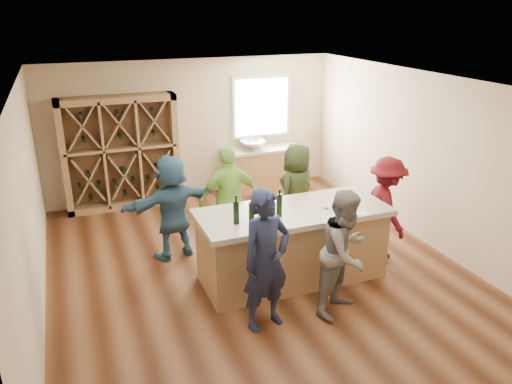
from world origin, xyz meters
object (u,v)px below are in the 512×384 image
object	(u,v)px
wine_bottle_e	(279,205)
person_near_right	(345,253)
wine_rack	(121,153)
sink	(253,145)
person_server	(386,207)
wine_bottle_d	(273,212)
person_near_left	(266,261)
wine_bottle_b	(252,214)
person_far_mid	(229,199)
person_far_right	(297,192)
person_far_left	(173,207)
tasting_counter_base	(292,247)
wine_bottle_a	(236,212)
wine_bottle_c	(261,206)

from	to	relation	value
wine_bottle_e	person_near_right	distance (m)	1.09
wine_rack	person_near_right	world-z (taller)	wine_rack
sink	person_server	world-z (taller)	person_server
wine_bottle_d	person_near_left	xyz separation A→B (m)	(-0.38, -0.67, -0.31)
sink	wine_bottle_b	bearing A→B (deg)	-111.21
person_far_mid	person_far_right	distance (m)	1.18
person_near_left	person_server	world-z (taller)	person_near_left
wine_bottle_e	person_far_mid	xyz separation A→B (m)	(-0.26, 1.38, -0.37)
person_far_mid	person_far_left	xyz separation A→B (m)	(-0.91, 0.06, -0.03)
sink	person_near_right	distance (m)	4.71
tasting_counter_base	person_far_right	bearing A→B (deg)	62.09
wine_rack	sink	world-z (taller)	wine_rack
wine_bottle_a	person_far_left	bearing A→B (deg)	110.38
wine_bottle_a	wine_bottle_c	bearing A→B (deg)	10.90
wine_bottle_e	sink	bearing A→B (deg)	74.21
person_near_left	person_far_right	xyz separation A→B (m)	(1.45, 2.16, -0.07)
wine_bottle_a	wine_bottle_c	world-z (taller)	wine_bottle_a
wine_bottle_c	person_far_right	distance (m)	1.80
person_near_right	person_far_right	bearing A→B (deg)	49.68
wine_bottle_d	wine_bottle_e	size ratio (longest dim) A/B	0.83
wine_bottle_a	wine_bottle_b	xyz separation A→B (m)	(0.18, -0.10, -0.01)
wine_rack	wine_bottle_e	size ratio (longest dim) A/B	6.88
wine_bottle_b	wine_bottle_c	world-z (taller)	wine_bottle_c
wine_bottle_b	person_far_left	bearing A→B (deg)	114.85
tasting_counter_base	wine_bottle_c	xyz separation A→B (m)	(-0.52, -0.08, 0.74)
sink	wine_bottle_c	distance (m)	3.99
wine_bottle_d	tasting_counter_base	bearing A→B (deg)	31.73
wine_bottle_c	person_far_left	xyz separation A→B (m)	(-0.92, 1.39, -0.40)
wine_bottle_b	person_far_mid	world-z (taller)	person_far_mid
person_server	person_far_right	distance (m)	1.49
tasting_counter_base	wine_bottle_d	size ratio (longest dim) A/B	9.82
wine_rack	person_far_right	size ratio (longest dim) A/B	1.32
wine_rack	person_far_mid	distance (m)	2.86
sink	wine_bottle_c	xyz separation A→B (m)	(-1.32, -3.76, 0.22)
sink	person_far_right	xyz separation A→B (m)	(-0.15, -2.45, -0.18)
wine_bottle_b	person_far_right	distance (m)	2.05
person_near_left	person_near_right	world-z (taller)	person_near_left
person_far_left	wine_bottle_b	bearing A→B (deg)	101.77
wine_bottle_c	person_far_left	world-z (taller)	person_far_left
person_far_right	person_far_left	bearing A→B (deg)	-31.37
sink	person_far_mid	distance (m)	2.78
wine_rack	wine_bottle_e	xyz separation A→B (m)	(1.62, -3.88, 0.14)
wine_bottle_b	person_far_right	xyz separation A→B (m)	(1.37, 1.48, -0.40)
person_near_right	person_far_left	xyz separation A→B (m)	(-1.71, 2.30, 0.00)
person_server	person_far_left	size ratio (longest dim) A/B	0.96
sink	wine_bottle_c	bearing A→B (deg)	-109.38
wine_bottle_a	person_server	world-z (taller)	person_server
wine_rack	person_server	xyz separation A→B (m)	(3.57, -3.61, -0.29)
person_far_right	person_near_right	bearing A→B (deg)	51.02
wine_bottle_c	person_server	size ratio (longest dim) A/B	0.19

